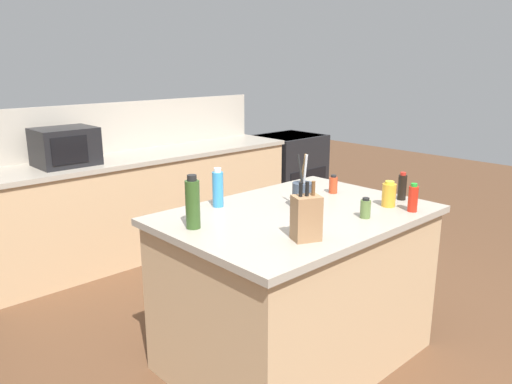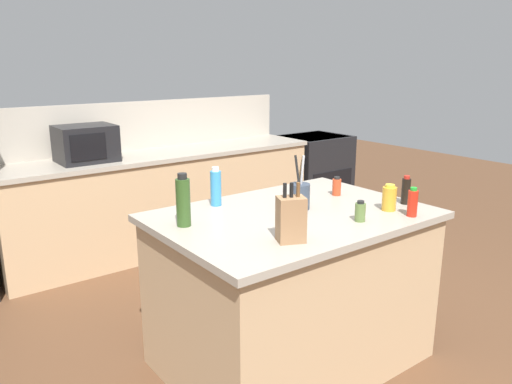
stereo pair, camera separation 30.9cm
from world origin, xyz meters
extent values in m
plane|color=brown|center=(0.00, 0.00, 0.00)|extent=(14.00, 14.00, 0.00)
cube|color=tan|center=(0.30, 2.20, 0.45)|extent=(3.04, 0.62, 0.90)
cube|color=#9E9384|center=(0.30, 2.20, 0.92)|extent=(3.08, 0.66, 0.04)
cube|color=#B2A899|center=(0.30, 2.52, 1.17)|extent=(3.04, 0.03, 0.46)
cube|color=tan|center=(0.00, 0.00, 0.45)|extent=(1.47, 1.02, 0.90)
cube|color=#9E9384|center=(0.00, 0.00, 0.92)|extent=(1.53, 1.08, 0.04)
cube|color=black|center=(2.26, 2.20, 0.46)|extent=(0.76, 0.64, 0.92)
cube|color=black|center=(2.26, 1.88, 0.35)|extent=(0.61, 0.01, 0.41)
cube|color=black|center=(2.26, 2.20, 0.91)|extent=(0.68, 0.58, 0.02)
cube|color=black|center=(-0.43, 2.20, 1.09)|extent=(0.47, 0.38, 0.31)
cube|color=black|center=(-0.47, 2.01, 1.09)|extent=(0.29, 0.01, 0.22)
cube|color=#936B47|center=(-0.31, -0.34, 1.05)|extent=(0.16, 0.14, 0.22)
cylinder|color=black|center=(-0.34, -0.32, 1.20)|extent=(0.02, 0.02, 0.07)
cylinder|color=black|center=(-0.31, -0.34, 1.20)|extent=(0.02, 0.02, 0.07)
cylinder|color=brown|center=(-0.28, -0.35, 1.20)|extent=(0.02, 0.02, 0.07)
cylinder|color=#333D4C|center=(0.09, 0.04, 1.02)|extent=(0.12, 0.12, 0.15)
cylinder|color=olive|center=(0.10, 0.05, 1.17)|extent=(0.01, 0.05, 0.18)
cylinder|color=black|center=(0.07, 0.05, 1.17)|extent=(0.01, 0.05, 0.18)
cylinder|color=#B2B2B7|center=(0.09, 0.03, 1.17)|extent=(0.01, 0.03, 0.18)
cylinder|color=gold|center=(0.48, -0.29, 1.01)|extent=(0.08, 0.08, 0.14)
cylinder|color=gold|center=(0.48, -0.29, 1.09)|extent=(0.05, 0.05, 0.02)
cylinder|color=black|center=(0.67, -0.27, 1.02)|extent=(0.05, 0.05, 0.16)
cylinder|color=#B22319|center=(0.67, -0.27, 1.11)|extent=(0.03, 0.03, 0.02)
cylinder|color=#3384BC|center=(-0.27, 0.40, 1.04)|extent=(0.07, 0.07, 0.21)
cylinder|color=white|center=(-0.27, 0.40, 1.16)|extent=(0.04, 0.04, 0.03)
cylinder|color=#567038|center=(0.19, -0.33, 0.99)|extent=(0.06, 0.06, 0.10)
cylinder|color=black|center=(0.19, -0.33, 1.05)|extent=(0.04, 0.04, 0.02)
cylinder|color=#2D4C1E|center=(-0.61, 0.18, 1.07)|extent=(0.08, 0.08, 0.25)
cylinder|color=black|center=(-0.61, 0.18, 1.21)|extent=(0.05, 0.05, 0.03)
cylinder|color=#B73D1E|center=(0.48, 0.13, 0.99)|extent=(0.06, 0.06, 0.11)
cylinder|color=black|center=(0.48, 0.13, 1.05)|extent=(0.04, 0.04, 0.02)
cylinder|color=red|center=(0.49, -0.44, 1.01)|extent=(0.06, 0.06, 0.15)
cylinder|color=green|center=(0.49, -0.44, 1.10)|extent=(0.04, 0.04, 0.02)
camera|label=1|loc=(-2.04, -1.84, 1.78)|focal=35.00mm
camera|label=2|loc=(-1.80, -2.04, 1.78)|focal=35.00mm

